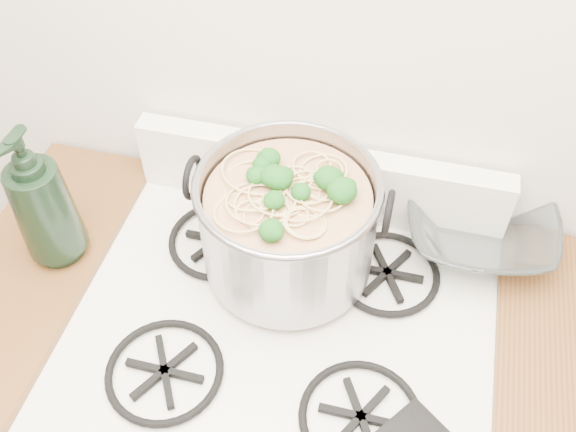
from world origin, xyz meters
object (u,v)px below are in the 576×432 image
(gas_range, at_px, (283,429))
(bottle, at_px, (40,198))
(glass_bowl, at_px, (478,231))
(stock_pot, at_px, (288,224))

(gas_range, relative_size, bottle, 3.06)
(gas_range, distance_m, glass_bowl, 0.66)
(glass_bowl, xyz_separation_m, bottle, (-0.79, -0.23, 0.13))
(glass_bowl, bearing_deg, stock_pot, -156.97)
(stock_pot, xyz_separation_m, glass_bowl, (0.35, 0.15, -0.09))
(gas_range, height_order, bottle, bottle)
(glass_bowl, distance_m, bottle, 0.83)
(gas_range, height_order, stock_pot, stock_pot)
(bottle, bearing_deg, glass_bowl, 20.92)
(stock_pot, height_order, bottle, bottle)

